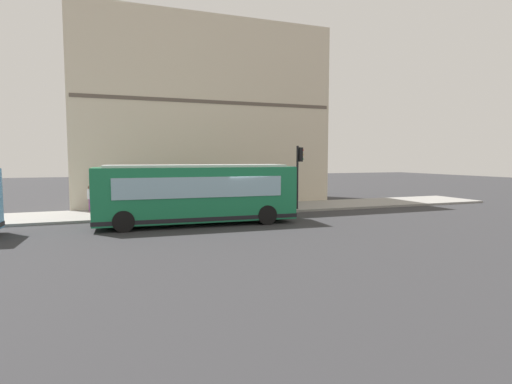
# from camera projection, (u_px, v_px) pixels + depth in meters

# --- Properties ---
(ground) EXTENTS (120.00, 120.00, 0.00)m
(ground) POSITION_uv_depth(u_px,v_px,m) (247.00, 222.00, 21.60)
(ground) COLOR #2D2D30
(sidewalk_curb) EXTENTS (4.65, 40.00, 0.15)m
(sidewalk_curb) POSITION_uv_depth(u_px,v_px,m) (222.00, 210.00, 26.19)
(sidewalk_curb) COLOR gray
(sidewalk_curb) RESTS_ON ground
(building_corner) EXTENTS (6.93, 18.26, 13.18)m
(building_corner) POSITION_uv_depth(u_px,v_px,m) (201.00, 117.00, 31.04)
(building_corner) COLOR beige
(building_corner) RESTS_ON ground
(city_bus_nearside) EXTENTS (2.96, 10.14, 3.07)m
(city_bus_nearside) POSITION_uv_depth(u_px,v_px,m) (197.00, 194.00, 20.75)
(city_bus_nearside) COLOR #197247
(city_bus_nearside) RESTS_ON ground
(traffic_light_near_corner) EXTENTS (0.32, 0.49, 4.03)m
(traffic_light_near_corner) POSITION_uv_depth(u_px,v_px,m) (299.00, 165.00, 25.86)
(traffic_light_near_corner) COLOR black
(traffic_light_near_corner) RESTS_ON sidewalk_curb
(fire_hydrant) EXTENTS (0.35, 0.35, 0.74)m
(fire_hydrant) POSITION_uv_depth(u_px,v_px,m) (280.00, 200.00, 27.99)
(fire_hydrant) COLOR yellow
(fire_hydrant) RESTS_ON sidewalk_curb
(pedestrian_near_hydrant) EXTENTS (0.32, 0.32, 1.57)m
(pedestrian_near_hydrant) POSITION_uv_depth(u_px,v_px,m) (90.00, 197.00, 24.77)
(pedestrian_near_hydrant) COLOR #8C3F8C
(pedestrian_near_hydrant) RESTS_ON sidewalk_curb
(pedestrian_near_building_entrance) EXTENTS (0.32, 0.32, 1.73)m
(pedestrian_near_building_entrance) POSITION_uv_depth(u_px,v_px,m) (186.00, 193.00, 26.37)
(pedestrian_near_building_entrance) COLOR #3F8C4C
(pedestrian_near_building_entrance) RESTS_ON sidewalk_curb
(pedestrian_walking_along_curb) EXTENTS (0.32, 0.32, 1.72)m
(pedestrian_walking_along_curb) POSITION_uv_depth(u_px,v_px,m) (116.00, 196.00, 24.46)
(pedestrian_walking_along_curb) COLOR #99994C
(pedestrian_walking_along_curb) RESTS_ON sidewalk_curb
(pedestrian_by_light_pole) EXTENTS (0.32, 0.32, 1.68)m
(pedestrian_by_light_pole) POSITION_uv_depth(u_px,v_px,m) (118.00, 199.00, 22.72)
(pedestrian_by_light_pole) COLOR #99994C
(pedestrian_by_light_pole) RESTS_ON sidewalk_curb
(newspaper_vending_box) EXTENTS (0.44, 0.43, 0.90)m
(newspaper_vending_box) POSITION_uv_depth(u_px,v_px,m) (217.00, 200.00, 27.26)
(newspaper_vending_box) COLOR #197233
(newspaper_vending_box) RESTS_ON sidewalk_curb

